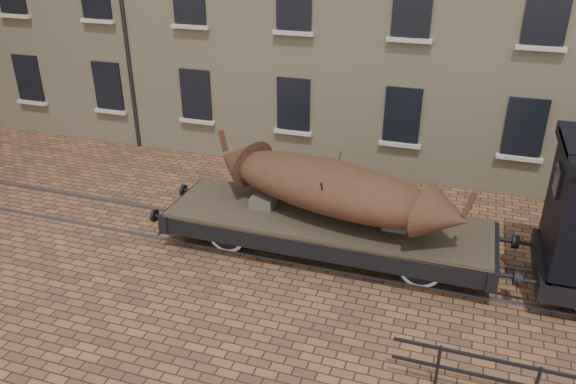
% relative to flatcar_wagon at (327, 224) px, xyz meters
% --- Properties ---
extents(ground, '(90.00, 90.00, 0.00)m').
position_rel_flatcar_wagon_xyz_m(ground, '(0.03, 0.00, -0.83)').
color(ground, '#4C3324').
extents(rail_track, '(30.00, 1.52, 0.06)m').
position_rel_flatcar_wagon_xyz_m(rail_track, '(0.03, 0.00, -0.80)').
color(rail_track, '#59595E').
rests_on(rail_track, ground).
extents(flatcar_wagon, '(8.81, 2.39, 1.33)m').
position_rel_flatcar_wagon_xyz_m(flatcar_wagon, '(0.00, 0.00, 0.00)').
color(flatcar_wagon, '#463C2C').
rests_on(flatcar_wagon, ground).
extents(iron_boat, '(6.68, 3.28, 1.61)m').
position_rel_flatcar_wagon_xyz_m(iron_boat, '(0.07, 0.00, 1.04)').
color(iron_boat, '#4A2D16').
rests_on(iron_boat, flatcar_wagon).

